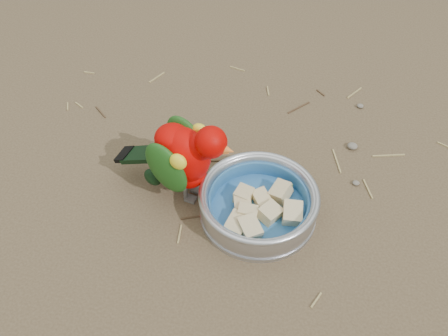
# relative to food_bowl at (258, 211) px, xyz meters

# --- Properties ---
(ground) EXTENTS (60.00, 60.00, 0.00)m
(ground) POSITION_rel_food_bowl_xyz_m (-0.06, 0.05, -0.01)
(ground) COLOR brown
(food_bowl) EXTENTS (0.22, 0.22, 0.02)m
(food_bowl) POSITION_rel_food_bowl_xyz_m (0.00, 0.00, 0.00)
(food_bowl) COLOR #B2B2BA
(food_bowl) RESTS_ON ground
(bowl_wall) EXTENTS (0.22, 0.22, 0.04)m
(bowl_wall) POSITION_rel_food_bowl_xyz_m (0.00, 0.00, 0.03)
(bowl_wall) COLOR #B2B2BA
(bowl_wall) RESTS_ON food_bowl
(fruit_wedges) EXTENTS (0.13, 0.13, 0.03)m
(fruit_wedges) POSITION_rel_food_bowl_xyz_m (-0.00, 0.00, 0.02)
(fruit_wedges) COLOR #D7BF8B
(fruit_wedges) RESTS_ON food_bowl
(lory_parrot) EXTENTS (0.24, 0.15, 0.18)m
(lory_parrot) POSITION_rel_food_bowl_xyz_m (-0.15, 0.02, 0.08)
(lory_parrot) COLOR #BA0300
(lory_parrot) RESTS_ON ground
(ground_debris) EXTENTS (0.90, 0.80, 0.01)m
(ground_debris) POSITION_rel_food_bowl_xyz_m (-0.05, 0.14, -0.01)
(ground_debris) COLOR #A28E57
(ground_debris) RESTS_ON ground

